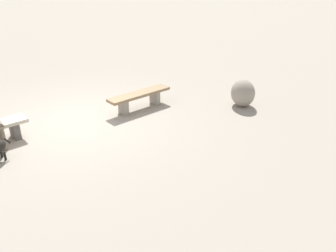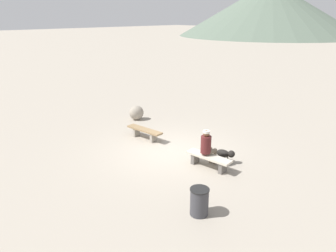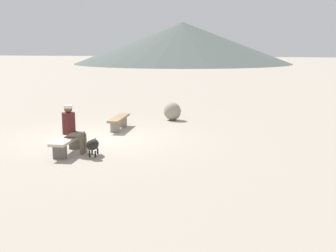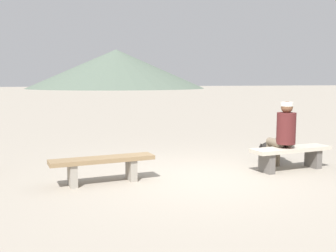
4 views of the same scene
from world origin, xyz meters
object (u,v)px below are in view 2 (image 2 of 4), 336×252
(dog, at_px, (225,154))
(boulder, at_px, (137,113))
(seated_person, at_px, (207,145))
(bench_left, at_px, (145,132))
(bench_right, at_px, (209,159))
(trash_bin, at_px, (199,202))

(dog, xyz_separation_m, boulder, (-5.98, 0.74, 0.04))
(seated_person, distance_m, boulder, 5.93)
(dog, height_order, boulder, boulder)
(bench_left, distance_m, seated_person, 3.47)
(bench_right, xyz_separation_m, seated_person, (-0.13, 0.06, 0.44))
(dog, bearing_deg, bench_left, 177.53)
(bench_left, height_order, boulder, boulder)
(bench_left, bearing_deg, dog, 4.23)
(bench_right, height_order, seated_person, seated_person)
(bench_right, bearing_deg, bench_left, 172.16)
(dog, distance_m, trash_bin, 3.39)
(dog, bearing_deg, seated_person, -121.21)
(trash_bin, bearing_deg, dog, 115.72)
(bench_right, relative_size, boulder, 2.36)
(trash_bin, distance_m, boulder, 8.36)
(boulder, bearing_deg, bench_left, -31.01)
(bench_left, xyz_separation_m, bench_right, (3.57, -0.14, -0.00))
(bench_left, distance_m, trash_bin, 5.70)
(bench_left, bearing_deg, boulder, 143.37)
(bench_right, distance_m, trash_bin, 2.78)
(bench_right, bearing_deg, trash_bin, -60.81)
(seated_person, relative_size, boulder, 1.86)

